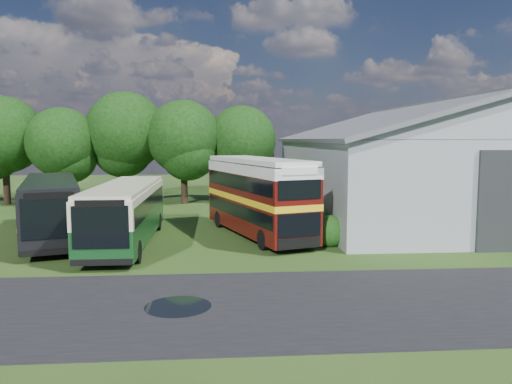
{
  "coord_description": "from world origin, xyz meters",
  "views": [
    {
      "loc": [
        -0.17,
        -19.1,
        5.5
      ],
      "look_at": [
        1.94,
        8.0,
        2.63
      ],
      "focal_mm": 35.0,
      "sensor_mm": 36.0,
      "label": 1
    }
  ],
  "objects": [
    {
      "name": "ground",
      "position": [
        0.0,
        0.0,
        0.0
      ],
      "size": [
        120.0,
        120.0,
        0.0
      ],
      "primitive_type": "plane",
      "color": "#1D3D13",
      "rests_on": "ground"
    },
    {
      "name": "asphalt_road",
      "position": [
        3.0,
        -3.0,
        0.0
      ],
      "size": [
        60.0,
        8.0,
        0.02
      ],
      "primitive_type": "cube",
      "color": "black",
      "rests_on": "ground"
    },
    {
      "name": "puddle",
      "position": [
        -1.5,
        -3.0,
        0.0
      ],
      "size": [
        2.2,
        2.2,
        0.01
      ],
      "primitive_type": "cylinder",
      "color": "black",
      "rests_on": "ground"
    },
    {
      "name": "storage_shed",
      "position": [
        15.0,
        15.98,
        4.17
      ],
      "size": [
        18.8,
        24.8,
        8.15
      ],
      "color": "gray",
      "rests_on": "ground"
    },
    {
      "name": "tree_left_a",
      "position": [
        -18.0,
        24.5,
        5.87
      ],
      "size": [
        6.46,
        6.46,
        9.12
      ],
      "color": "black",
      "rests_on": "ground"
    },
    {
      "name": "tree_left_b",
      "position": [
        -13.0,
        23.5,
        5.25
      ],
      "size": [
        5.78,
        5.78,
        8.16
      ],
      "color": "black",
      "rests_on": "ground"
    },
    {
      "name": "tree_mid",
      "position": [
        -8.0,
        24.8,
        6.18
      ],
      "size": [
        6.8,
        6.8,
        9.6
      ],
      "color": "black",
      "rests_on": "ground"
    },
    {
      "name": "tree_right_a",
      "position": [
        -3.0,
        23.8,
        5.69
      ],
      "size": [
        6.26,
        6.26,
        8.83
      ],
      "color": "black",
      "rests_on": "ground"
    },
    {
      "name": "tree_right_b",
      "position": [
        2.0,
        24.6,
        5.44
      ],
      "size": [
        5.98,
        5.98,
        8.45
      ],
      "color": "black",
      "rests_on": "ground"
    },
    {
      "name": "shrub_front",
      "position": [
        5.6,
        6.0,
        0.0
      ],
      "size": [
        1.7,
        1.7,
        1.7
      ],
      "primitive_type": "sphere",
      "color": "#194714",
      "rests_on": "ground"
    },
    {
      "name": "shrub_mid",
      "position": [
        5.6,
        8.0,
        0.0
      ],
      "size": [
        1.6,
        1.6,
        1.6
      ],
      "primitive_type": "sphere",
      "color": "#194714",
      "rests_on": "ground"
    },
    {
      "name": "shrub_back",
      "position": [
        5.6,
        10.0,
        0.0
      ],
      "size": [
        1.8,
        1.8,
        1.8
      ],
      "primitive_type": "sphere",
      "color": "#194714",
      "rests_on": "ground"
    },
    {
      "name": "bus_green_single",
      "position": [
        -4.95,
        7.16,
        1.7
      ],
      "size": [
        2.69,
        11.55,
        3.18
      ],
      "rotation": [
        0.0,
        0.0,
        0.0
      ],
      "color": "black",
      "rests_on": "ground"
    },
    {
      "name": "bus_maroon_double",
      "position": [
        2.11,
        8.97,
        2.22
      ],
      "size": [
        5.71,
        10.66,
        4.45
      ],
      "rotation": [
        0.0,
        0.0,
        0.31
      ],
      "color": "black",
      "rests_on": "ground"
    },
    {
      "name": "bus_dark_single",
      "position": [
        -9.38,
        9.13,
        1.76
      ],
      "size": [
        6.24,
        12.3,
        3.31
      ],
      "rotation": [
        0.0,
        0.0,
        0.3
      ],
      "color": "black",
      "rests_on": "ground"
    }
  ]
}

